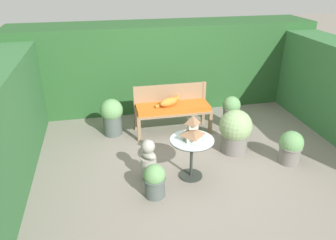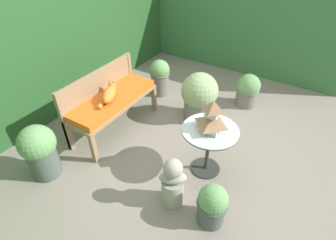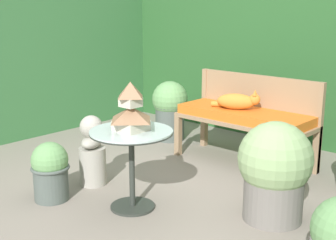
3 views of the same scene
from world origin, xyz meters
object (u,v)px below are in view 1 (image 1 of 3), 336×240
Objects in this scene: potted_plant_patio_mid at (112,116)px; potted_plant_table_near at (291,147)px; patio_table at (192,148)px; potted_plant_table_far at (231,111)px; potted_plant_bench_right at (155,180)px; garden_bust at (148,160)px; garden_bench at (173,109)px; potted_plant_bench_left at (235,131)px; cat at (169,102)px; pagoda_birdhouse at (192,130)px.

potted_plant_patio_mid is 3.11m from potted_plant_table_near.
patio_table is 1.93m from potted_plant_patio_mid.
potted_plant_patio_mid reaches higher than potted_plant_table_far.
potted_plant_bench_right is at bearing -151.15° from patio_table.
potted_plant_patio_mid reaches higher than garden_bust.
potted_plant_bench_right is (-0.66, -1.80, -0.21)m from garden_bench.
potted_plant_patio_mid reaches higher than garden_bench.
cat is at bearing 136.44° from potted_plant_bench_left.
pagoda_birdhouse is 1.97m from potted_plant_patio_mid.
pagoda_birdhouse is 1.93m from potted_plant_table_far.
garden_bench is at bearing -11.27° from cat.
cat is 0.90× the size of potted_plant_table_near.
potted_plant_patio_mid is (-1.97, 1.04, -0.01)m from potted_plant_bench_left.
cat reaches higher than potted_plant_bench_right.
patio_table reaches higher than garden_bust.
potted_plant_patio_mid is 1.42× the size of potted_plant_bench_right.
potted_plant_bench_left is at bearing 31.77° from patio_table.
cat reaches higher than potted_plant_table_far.
potted_plant_table_far is at bearing -0.95° from garden_bench.
potted_plant_table_far is at bearing 44.68° from potted_plant_bench_right.
potted_plant_table_near is (2.25, -0.06, -0.02)m from garden_bust.
garden_bench is at bearing 87.98° from patio_table.
potted_plant_bench_left is at bearing -69.36° from cat.
pagoda_birdhouse is 1.14m from potted_plant_bench_left.
garden_bust is at bearing -73.66° from potted_plant_patio_mid.
pagoda_birdhouse reaches higher than potted_plant_bench_left.
potted_plant_bench_right is (0.01, -0.44, -0.04)m from garden_bust.
potted_plant_table_near is at bearing -30.05° from potted_plant_patio_mid.
patio_table is (-0.05, -1.46, 0.03)m from garden_bench.
garden_bust is 2.25m from potted_plant_table_near.
potted_plant_bench_left is (1.53, 0.45, 0.09)m from garden_bust.
potted_plant_table_near is (1.58, -1.41, -0.18)m from garden_bench.
cat is at bearing 139.86° from potted_plant_table_near.
potted_plant_bench_left is 0.90m from potted_plant_table_near.
potted_plant_bench_right is at bearing -170.31° from potted_plant_table_near.
patio_table is at bearing -129.56° from potted_plant_table_far.
garden_bench is 2.18× the size of patio_table.
garden_bench is 1.50m from pagoda_birdhouse.
pagoda_birdhouse is 1.71m from potted_plant_table_near.
patio_table is 0.86× the size of potted_plant_bench_left.
garden_bust is 2.25m from potted_plant_table_far.
potted_plant_bench_right is (-0.60, -0.33, -0.24)m from patio_table.
patio_table is 0.66m from garden_bust.
potted_plant_table_far is (1.21, -0.00, -0.29)m from cat.
patio_table is 1.02× the size of potted_plant_table_far.
potted_plant_bench_right is at bearing -151.15° from pagoda_birdhouse.
potted_plant_table_near is at bearing 58.52° from garden_bust.
pagoda_birdhouse reaches higher than potted_plant_patio_mid.
pagoda_birdhouse is at bearing -56.66° from potted_plant_patio_mid.
potted_plant_table_far reaches higher than garden_bench.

